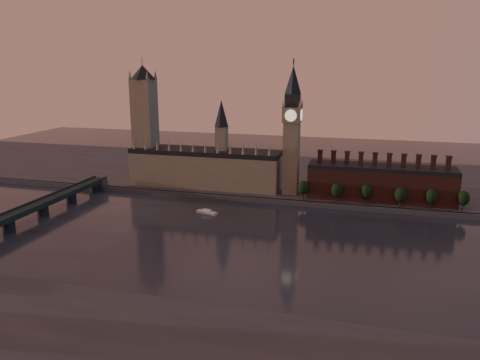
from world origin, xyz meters
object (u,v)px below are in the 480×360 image
object	(u,v)px
victoria_tower	(145,120)
westminster_bridge	(23,214)
big_ben	(292,129)
river_boat	(207,212)

from	to	relation	value
victoria_tower	westminster_bridge	bearing A→B (deg)	-106.56
victoria_tower	big_ben	size ratio (longest dim) A/B	1.01
westminster_bridge	river_boat	distance (m)	125.75
river_boat	westminster_bridge	bearing A→B (deg)	-139.85
victoria_tower	river_boat	distance (m)	115.64
big_ben	river_boat	xyz separation A→B (m)	(-52.03, -57.81, -55.61)
big_ben	westminster_bridge	distance (m)	205.83
victoria_tower	westminster_bridge	distance (m)	133.21
big_ben	river_boat	world-z (taller)	big_ben
big_ben	victoria_tower	bearing A→B (deg)	177.80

